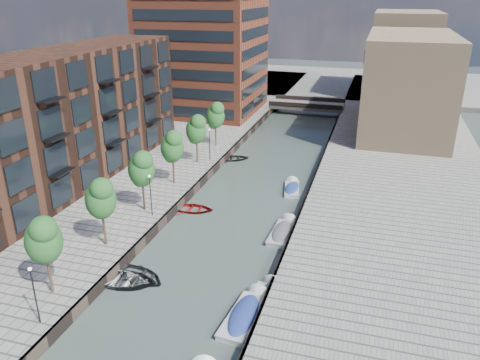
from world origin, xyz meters
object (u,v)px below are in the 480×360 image
at_px(tree_4, 172,146).
at_px(sloop_4, 234,160).
at_px(tree_3, 141,168).
at_px(motorboat_0, 246,313).
at_px(motorboat_3, 292,188).
at_px(tree_5, 196,128).
at_px(sloop_3, 119,283).
at_px(motorboat_2, 260,302).
at_px(motorboat_4, 283,231).
at_px(bridge, 307,105).
at_px(sloop_2, 193,211).
at_px(sloop_1, 125,284).
at_px(sloop_0, 140,279).
at_px(tree_2, 100,197).
at_px(car, 370,118).
at_px(tree_1, 43,238).
at_px(tree_6, 215,115).

distance_m(tree_4, sloop_4, 13.33).
relative_size(tree_3, motorboat_0, 1.04).
bearing_deg(motorboat_3, tree_5, 167.19).
bearing_deg(sloop_3, motorboat_2, -89.58).
bearing_deg(motorboat_4, bridge, 96.29).
bearing_deg(motorboat_3, sloop_2, -136.36).
distance_m(tree_3, sloop_1, 12.23).
height_order(tree_5, motorboat_2, tree_5).
distance_m(sloop_0, sloop_3, 1.62).
xyz_separation_m(tree_2, sloop_4, (3.24, 25.80, -5.31)).
xyz_separation_m(bridge, motorboat_0, (5.04, -58.43, -1.16)).
xyz_separation_m(tree_4, sloop_4, (3.24, 11.80, -5.31)).
xyz_separation_m(tree_4, motorboat_0, (13.54, -18.43, -5.08)).
distance_m(motorboat_2, motorboat_4, 10.72).
distance_m(bridge, motorboat_3, 36.07).
distance_m(tree_4, tree_5, 7.00).
xyz_separation_m(tree_5, sloop_2, (3.83, -11.06, -5.31)).
relative_size(tree_2, motorboat_4, 1.13).
distance_m(tree_2, sloop_1, 7.26).
bearing_deg(tree_2, car, 66.88).
xyz_separation_m(tree_2, motorboat_3, (12.46, 18.17, -5.13)).
distance_m(tree_1, tree_2, 7.00).
distance_m(tree_1, car, 57.07).
relative_size(tree_4, motorboat_3, 1.27).
bearing_deg(motorboat_4, tree_6, 124.03).
bearing_deg(bridge, car, -33.87).
height_order(sloop_1, car, car).
bearing_deg(tree_6, tree_4, -90.00).
bearing_deg(sloop_1, motorboat_0, -103.23).
xyz_separation_m(sloop_4, motorboat_0, (10.31, -30.22, 0.23)).
distance_m(tree_6, sloop_0, 31.27).
height_order(sloop_1, motorboat_0, motorboat_0).
bearing_deg(tree_4, sloop_1, -78.39).
xyz_separation_m(motorboat_3, car, (7.36, 28.24, 1.55)).
bearing_deg(motorboat_4, tree_4, 155.75).
bearing_deg(sloop_4, sloop_2, 158.92).
distance_m(bridge, tree_3, 47.92).
bearing_deg(car, motorboat_4, -117.69).
bearing_deg(sloop_2, sloop_3, 170.30).
bearing_deg(tree_3, sloop_0, -65.03).
bearing_deg(motorboat_3, sloop_1, -112.36).
relative_size(tree_4, sloop_4, 1.47).
relative_size(sloop_3, motorboat_4, 0.89).
height_order(tree_3, sloop_4, tree_3).
height_order(sloop_4, motorboat_3, motorboat_3).
relative_size(tree_6, sloop_1, 1.16).
xyz_separation_m(sloop_3, motorboat_4, (10.48, 11.30, 0.21)).
relative_size(sloop_1, motorboat_0, 0.89).
bearing_deg(sloop_0, sloop_4, 20.16).
distance_m(sloop_1, motorboat_4, 15.10).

